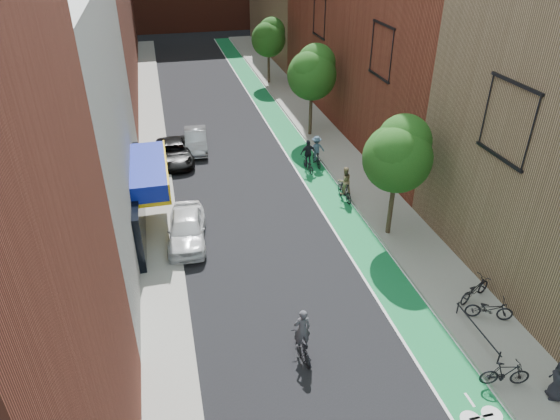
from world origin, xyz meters
TOP-DOWN VIEW (x-y plane):
  - ground at (0.00, 0.00)m, footprint 160.00×160.00m
  - bike_lane at (4.00, 26.00)m, footprint 2.00×68.00m
  - sidewalk_left at (-6.00, 26.00)m, footprint 2.00×68.00m
  - sidewalk_right at (6.50, 26.00)m, footprint 3.00×68.00m
  - building_left_white at (-11.00, 14.00)m, footprint 8.00×20.00m
  - tree_near at (5.65, 10.02)m, footprint 3.40×3.36m
  - tree_mid at (5.65, 24.02)m, footprint 3.55×3.53m
  - tree_far at (5.65, 38.02)m, footprint 3.30×3.25m
  - parked_car_white at (-4.60, 11.89)m, footprint 2.32×4.78m
  - parked_car_black at (-4.60, 21.83)m, footprint 2.44×4.91m
  - parked_car_silver at (-3.00, 23.50)m, footprint 1.83×4.43m
  - cyclist_lead at (-1.05, 3.10)m, footprint 0.69×1.79m
  - cyclist_lane_near at (4.70, 14.14)m, footprint 0.85×1.89m
  - cyclist_lane_mid at (3.73, 18.28)m, footprint 1.07×1.70m
  - cyclist_lane_far at (4.50, 18.95)m, footprint 1.10×1.69m
  - parked_bike_near at (6.86, 3.04)m, footprint 1.99×1.35m
  - parked_bike_mid at (5.40, -0.06)m, footprint 1.83×0.89m
  - parked_bike_far at (6.97, 4.27)m, footprint 2.01×1.36m
  - pedestrian at (6.78, -0.94)m, footprint 0.75×0.92m

SIDE VIEW (x-z plane):
  - ground at x=0.00m, z-range 0.00..0.00m
  - bike_lane at x=4.00m, z-range 0.00..0.01m
  - sidewalk_left at x=-6.00m, z-range 0.00..0.15m
  - sidewalk_right at x=6.50m, z-range 0.00..0.15m
  - parked_bike_near at x=6.86m, z-range 0.15..1.14m
  - parked_bike_far at x=6.97m, z-range 0.15..1.15m
  - parked_car_black at x=-4.60m, z-range 0.00..1.34m
  - parked_bike_mid at x=5.40m, z-range 0.15..1.21m
  - parked_car_silver at x=-3.00m, z-range 0.00..1.43m
  - cyclist_lead at x=-1.05m, z-range -0.35..1.80m
  - parked_car_white at x=-4.60m, z-range 0.00..1.57m
  - cyclist_lane_mid at x=3.73m, z-range -0.23..1.89m
  - cyclist_lane_near at x=4.70m, z-range -0.18..1.85m
  - cyclist_lane_far at x=4.50m, z-range -0.11..1.94m
  - pedestrian at x=6.78m, z-range 0.15..1.78m
  - tree_far at x=5.65m, z-range 1.40..7.60m
  - tree_near at x=5.65m, z-range 1.45..7.87m
  - tree_mid at x=5.65m, z-range 1.52..8.26m
  - building_left_white at x=-11.00m, z-range 0.00..12.00m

